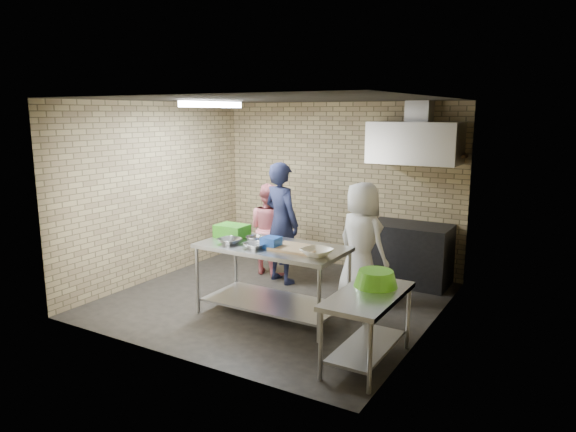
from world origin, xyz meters
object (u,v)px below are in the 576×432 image
object	(u,v)px
side_counter	(367,329)
green_crate	(232,231)
man_navy	(281,223)
woman_white	(362,242)
stove	(409,254)
green_basin	(376,278)
prep_table	(272,281)
bottle_green	(449,149)
blue_tub	(271,242)
woman_pink	(269,229)

from	to	relation	value
side_counter	green_crate	distance (m)	2.41
man_navy	woman_white	bearing A→B (deg)	-166.20
man_navy	woman_white	xyz separation A→B (m)	(1.35, -0.13, -0.10)
green_crate	side_counter	bearing A→B (deg)	-17.94
stove	green_basin	bearing A→B (deg)	-80.24
prep_table	side_counter	distance (m)	1.63
prep_table	green_basin	xyz separation A→B (m)	(1.49, -0.35, 0.38)
prep_table	side_counter	size ratio (longest dim) A/B	1.53
green_crate	bottle_green	distance (m)	3.33
green_basin	man_navy	size ratio (longest dim) A/B	0.25
prep_table	blue_tub	xyz separation A→B (m)	(0.05, -0.10, 0.52)
woman_pink	man_navy	bearing A→B (deg)	161.31
blue_tub	side_counter	bearing A→B (deg)	-18.74
blue_tub	bottle_green	distance (m)	3.07
stove	blue_tub	bearing A→B (deg)	-114.24
side_counter	woman_white	distance (m)	1.94
blue_tub	bottle_green	world-z (taller)	bottle_green
stove	bottle_green	world-z (taller)	bottle_green
bottle_green	woman_white	xyz separation A→B (m)	(-0.79, -1.28, -1.20)
green_crate	man_navy	world-z (taller)	man_navy
prep_table	blue_tub	bearing A→B (deg)	-63.43
side_counter	man_navy	bearing A→B (deg)	139.16
man_navy	side_counter	bearing A→B (deg)	158.56
man_navy	woman_pink	bearing A→B (deg)	-13.67
side_counter	bottle_green	world-z (taller)	bottle_green
bottle_green	stove	bearing A→B (deg)	-151.93
green_crate	man_navy	size ratio (longest dim) A/B	0.22
side_counter	woman_white	size ratio (longest dim) A/B	0.74
green_crate	green_basin	world-z (taller)	green_crate
prep_table	side_counter	bearing A→B (deg)	-21.51
side_counter	stove	size ratio (longest dim) A/B	1.00
side_counter	blue_tub	distance (m)	1.66
man_navy	woman_white	world-z (taller)	man_navy
stove	green_crate	distance (m)	2.75
woman_pink	woman_white	xyz separation A→B (m)	(1.73, -0.38, 0.09)
stove	green_crate	size ratio (longest dim) A/B	2.94
prep_table	woman_white	world-z (taller)	woman_white
bottle_green	man_navy	distance (m)	2.66
green_basin	woman_white	world-z (taller)	woman_white
side_counter	green_basin	world-z (taller)	green_basin
prep_table	stove	world-z (taller)	prep_table
stove	woman_pink	bearing A→B (deg)	-162.33
prep_table	green_crate	xyz separation A→B (m)	(-0.70, 0.12, 0.54)
prep_table	bottle_green	bearing A→B (deg)	57.67
side_counter	bottle_green	xyz separation A→B (m)	(0.00, 2.99, 1.64)
stove	man_navy	bearing A→B (deg)	-151.73
blue_tub	green_basin	size ratio (longest dim) A/B	0.44
side_counter	woman_pink	world-z (taller)	woman_pink
bottle_green	woman_white	distance (m)	1.92
prep_table	man_navy	xyz separation A→B (m)	(-0.62, 1.25, 0.45)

